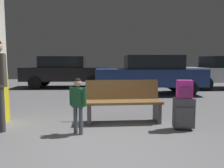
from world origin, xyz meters
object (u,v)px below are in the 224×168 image
object	(u,v)px
bench	(123,101)
backpack_bright	(184,89)
suitcase	(184,113)
parked_car_far	(66,71)
parked_car_near	(149,74)
child	(78,100)

from	to	relation	value
bench	backpack_bright	xyz separation A→B (m)	(1.08, -0.62, 0.33)
suitcase	bench	bearing A→B (deg)	150.05
backpack_bright	parked_car_far	world-z (taller)	parked_car_far
bench	suitcase	world-z (taller)	bench
backpack_bright	parked_car_near	distance (m)	4.57
backpack_bright	parked_car_far	bearing A→B (deg)	114.57
suitcase	parked_car_near	xyz separation A→B (m)	(0.40, 4.55, 0.48)
suitcase	backpack_bright	distance (m)	0.45
backpack_bright	child	bearing A→B (deg)	-176.17
parked_car_far	parked_car_near	bearing A→B (deg)	-34.08
suitcase	parked_car_far	distance (m)	7.69
suitcase	parked_car_far	bearing A→B (deg)	114.57
suitcase	parked_car_far	xyz separation A→B (m)	(-3.19, 6.98, 0.48)
bench	suitcase	xyz separation A→B (m)	(1.08, -0.62, -0.12)
backpack_bright	parked_car_far	distance (m)	7.67
parked_car_far	parked_car_near	xyz separation A→B (m)	(3.59, -2.43, 0.00)
suitcase	backpack_bright	xyz separation A→B (m)	(-0.00, -0.00, 0.45)
child	parked_car_near	world-z (taller)	parked_car_near
backpack_bright	parked_car_far	xyz separation A→B (m)	(-3.19, 6.98, 0.03)
suitcase	parked_car_near	world-z (taller)	parked_car_near
backpack_bright	child	world-z (taller)	child
backpack_bright	child	xyz separation A→B (m)	(-1.97, -0.13, -0.15)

